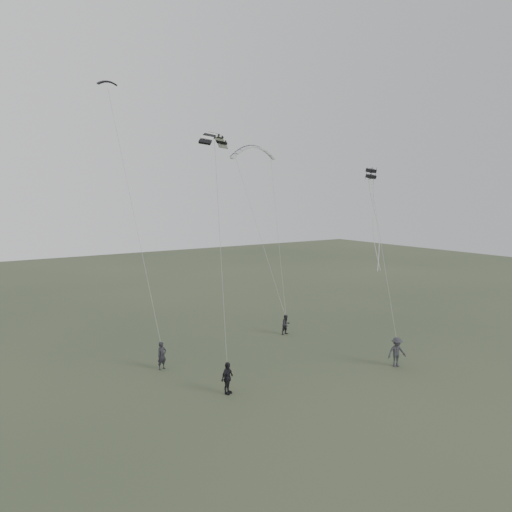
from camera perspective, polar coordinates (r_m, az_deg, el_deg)
ground at (r=31.29m, az=4.51°, el=-13.97°), size 140.00×140.00×0.00m
flyer_left at (r=33.27m, az=-10.71°, el=-11.12°), size 0.74×0.58×1.81m
flyer_right at (r=40.59m, az=3.46°, el=-7.82°), size 0.82×0.66×1.61m
flyer_center at (r=28.99m, az=-3.30°, el=-13.76°), size 1.16×0.88×1.84m
flyer_far at (r=34.41m, az=15.79°, el=-10.51°), size 1.44×1.09×1.97m
kite_dark_small at (r=36.75m, az=-16.63°, el=18.56°), size 1.34×0.67×0.56m
kite_pale_large at (r=44.81m, az=-0.32°, el=12.37°), size 4.20×2.26×1.78m
kite_striped at (r=30.68m, az=-4.77°, el=13.70°), size 2.85×2.40×1.26m
kite_box at (r=39.33m, az=13.01°, el=9.16°), size 0.63×0.76×0.80m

